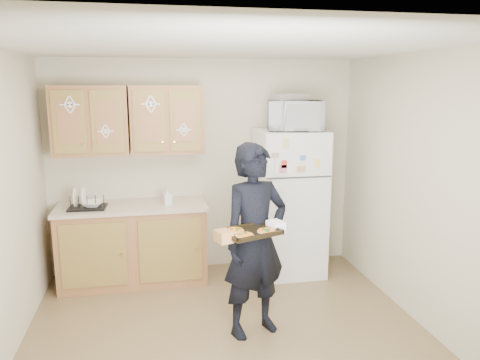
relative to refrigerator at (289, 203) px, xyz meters
name	(u,v)px	position (x,y,z in m)	size (l,w,h in m)	color
floor	(231,341)	(-0.95, -1.43, -0.85)	(3.60, 3.60, 0.00)	brown
ceiling	(229,46)	(-0.95, -1.43, 1.65)	(3.60, 3.60, 0.00)	silver
wall_back	(204,166)	(-0.95, 0.37, 0.40)	(3.60, 0.04, 2.50)	beige
wall_front	(298,300)	(-0.95, -3.23, 0.40)	(3.60, 0.04, 2.50)	beige
wall_right	(428,194)	(0.85, -1.43, 0.40)	(0.04, 3.60, 2.50)	beige
refrigerator	(289,203)	(0.00, 0.00, 0.00)	(0.75, 0.70, 1.70)	white
base_cabinet	(134,245)	(-1.80, 0.05, -0.42)	(1.60, 0.60, 0.86)	brown
countertop	(132,207)	(-1.80, 0.05, 0.03)	(1.64, 0.64, 0.04)	beige
upper_cab_left	(90,121)	(-2.20, 0.18, 0.98)	(0.80, 0.33, 0.75)	brown
upper_cab_right	(167,120)	(-1.38, 0.18, 0.98)	(0.80, 0.33, 0.75)	brown
cereal_box	(321,249)	(0.52, 0.24, -0.69)	(0.20, 0.07, 0.32)	gold
person	(255,241)	(-0.70, -1.30, 0.01)	(0.63, 0.41, 1.73)	black
baking_tray	(251,232)	(-0.81, -1.58, 0.19)	(0.44, 0.32, 0.04)	black
pizza_front_left	(245,235)	(-0.88, -1.68, 0.20)	(0.15, 0.15, 0.02)	orange
pizza_front_right	(266,231)	(-0.69, -1.61, 0.20)	(0.15, 0.15, 0.02)	orange
pizza_back_left	(235,230)	(-0.93, -1.54, 0.20)	(0.15, 0.15, 0.02)	orange
microwave	(295,116)	(0.03, -0.05, 1.02)	(0.61, 0.41, 0.34)	white
foil_pan	(290,97)	(-0.02, -0.02, 1.22)	(0.34, 0.24, 0.07)	silver
dish_rack	(87,201)	(-2.26, -0.01, 0.13)	(0.39, 0.29, 0.16)	black
bowl	(93,204)	(-2.21, -0.01, 0.10)	(0.23, 0.23, 0.06)	silver
soap_bottle	(167,196)	(-1.41, -0.01, 0.14)	(0.09, 0.09, 0.19)	white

